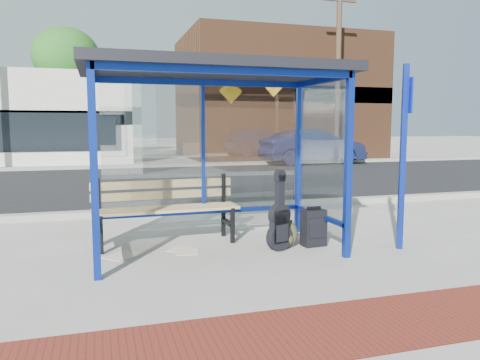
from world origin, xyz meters
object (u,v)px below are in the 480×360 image
object	(u,v)px
bench	(166,206)
backpack	(287,234)
parked_car	(313,147)
guitar_bag	(279,223)
suitcase	(314,228)
fire_hydrant	(359,153)

from	to	relation	value
bench	backpack	size ratio (longest dim) A/B	5.47
backpack	parked_car	size ratio (longest dim) A/B	0.08
bench	guitar_bag	distance (m)	1.62
guitar_bag	parked_car	world-z (taller)	parked_car
guitar_bag	bench	bearing A→B (deg)	129.91
guitar_bag	parked_car	size ratio (longest dim) A/B	0.22
suitcase	fire_hydrant	world-z (taller)	fire_hydrant
bench	suitcase	xyz separation A→B (m)	(1.92, -0.74, -0.28)
bench	parked_car	size ratio (longest dim) A/B	0.45
bench	fire_hydrant	world-z (taller)	bench
bench	parked_car	world-z (taller)	parked_car
backpack	fire_hydrant	bearing A→B (deg)	78.09
suitcase	parked_car	xyz separation A→B (m)	(6.12, 12.81, 0.49)
guitar_bag	backpack	distance (m)	0.29
suitcase	bench	bearing A→B (deg)	153.74
fire_hydrant	backpack	bearing A→B (deg)	-124.22
suitcase	guitar_bag	bearing A→B (deg)	-176.31
guitar_bag	suitcase	bearing A→B (deg)	-10.44
parked_car	fire_hydrant	world-z (taller)	parked_car
fire_hydrant	parked_car	bearing A→B (deg)	-155.30
guitar_bag	suitcase	distance (m)	0.56
suitcase	fire_hydrant	distance (m)	17.02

